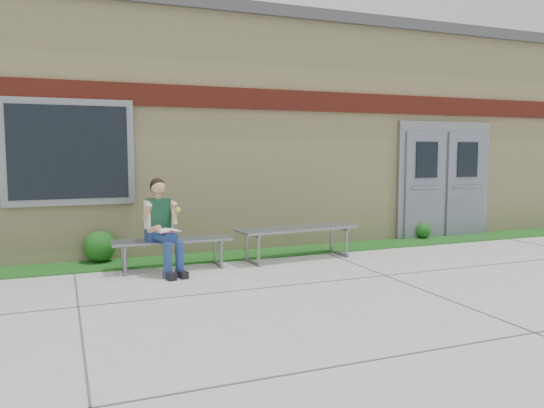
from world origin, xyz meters
name	(u,v)px	position (x,y,z in m)	size (l,w,h in m)	color
ground	(339,292)	(0.00, 0.00, 0.00)	(80.00, 80.00, 0.00)	#9E9E99
grass_strip	(264,253)	(0.00, 2.60, 0.01)	(16.00, 0.80, 0.02)	#184D14
school_building	(210,134)	(0.00, 5.99, 2.10)	(16.20, 6.22, 4.20)	beige
bench_left	(172,246)	(-1.66, 2.00, 0.34)	(1.72, 0.51, 0.44)	slate
bench_right	(297,234)	(0.34, 2.00, 0.40)	(2.02, 0.72, 0.51)	slate
girl	(163,224)	(-1.83, 1.80, 0.70)	(0.52, 0.84, 1.34)	navy
shrub_mid	(99,246)	(-2.62, 2.85, 0.26)	(0.48, 0.48, 0.48)	#184D14
shrub_east	(423,230)	(3.44, 2.85, 0.17)	(0.30, 0.30, 0.30)	#184D14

